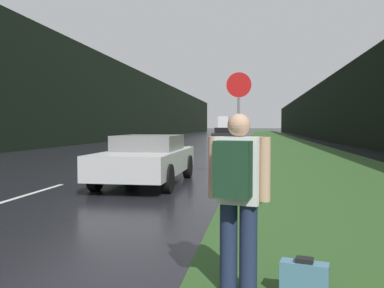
{
  "coord_description": "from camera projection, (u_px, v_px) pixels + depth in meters",
  "views": [
    {
      "loc": [
        5.05,
        -0.86,
        1.54
      ],
      "look_at": [
        2.59,
        14.81,
        0.84
      ],
      "focal_mm": 38.0,
      "sensor_mm": 36.0,
      "label": 1
    }
  ],
  "objects": [
    {
      "name": "grass_verge",
      "position": [
        279.0,
        142.0,
        40.03
      ],
      "size": [
        6.0,
        240.0,
        0.02
      ],
      "primitive_type": "cube",
      "color": "#2D5123",
      "rests_on": "ground_plane"
    },
    {
      "name": "lane_stripe_b",
      "position": [
        31.0,
        194.0,
        9.22
      ],
      "size": [
        0.12,
        3.0,
        0.01
      ],
      "primitive_type": "cube",
      "color": "silver",
      "rests_on": "ground_plane"
    },
    {
      "name": "lane_stripe_c",
      "position": [
        127.0,
        165.0,
        16.13
      ],
      "size": [
        0.12,
        3.0,
        0.01
      ],
      "primitive_type": "cube",
      "color": "silver",
      "rests_on": "ground_plane"
    },
    {
      "name": "lane_stripe_d",
      "position": [
        166.0,
        153.0,
        23.03
      ],
      "size": [
        0.12,
        3.0,
        0.01
      ],
      "primitive_type": "cube",
      "color": "silver",
      "rests_on": "ground_plane"
    },
    {
      "name": "lane_stripe_e",
      "position": [
        186.0,
        147.0,
        29.94
      ],
      "size": [
        0.12,
        3.0,
        0.01
      ],
      "primitive_type": "cube",
      "color": "silver",
      "rests_on": "ground_plane"
    },
    {
      "name": "treeline_far_side",
      "position": [
        136.0,
        105.0,
        52.46
      ],
      "size": [
        2.0,
        140.0,
        8.44
      ],
      "primitive_type": "cube",
      "color": "black",
      "rests_on": "ground_plane"
    },
    {
      "name": "treeline_near_side",
      "position": [
        326.0,
        112.0,
        48.82
      ],
      "size": [
        2.0,
        140.0,
        6.58
      ],
      "primitive_type": "cube",
      "color": "black",
      "rests_on": "ground_plane"
    },
    {
      "name": "stop_sign",
      "position": [
        239.0,
        114.0,
        11.6
      ],
      "size": [
        0.71,
        0.07,
        3.07
      ],
      "color": "slate",
      "rests_on": "ground_plane"
    },
    {
      "name": "hitchhiker_with_backpack",
      "position": [
        238.0,
        192.0,
        3.64
      ],
      "size": [
        0.56,
        0.46,
        1.65
      ],
      "rotation": [
        0.0,
        0.0,
        -0.22
      ],
      "color": "#1E2847",
      "rests_on": "ground_plane"
    },
    {
      "name": "suitcase",
      "position": [
        304.0,
        281.0,
        3.58
      ],
      "size": [
        0.44,
        0.24,
        0.38
      ],
      "rotation": [
        0.0,
        0.0,
        -0.22
      ],
      "color": "teal",
      "rests_on": "ground_plane"
    },
    {
      "name": "car_passing_near",
      "position": [
        147.0,
        158.0,
        10.88
      ],
      "size": [
        1.95,
        4.52,
        1.29
      ],
      "rotation": [
        0.0,
        0.0,
        3.14
      ],
      "color": "#BCBCBC",
      "rests_on": "ground_plane"
    },
    {
      "name": "car_passing_far",
      "position": [
        224.0,
        135.0,
        37.07
      ],
      "size": [
        1.97,
        4.56,
        1.4
      ],
      "rotation": [
        0.0,
        0.0,
        3.14
      ],
      "color": "black",
      "rests_on": "ground_plane"
    },
    {
      "name": "delivery_truck",
      "position": [
        224.0,
        124.0,
        93.79
      ],
      "size": [
        2.47,
        7.77,
        3.76
      ],
      "color": "gray",
      "rests_on": "ground_plane"
    }
  ]
}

